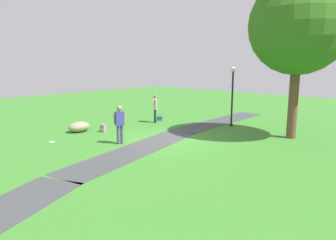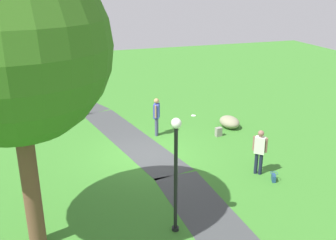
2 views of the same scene
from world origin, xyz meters
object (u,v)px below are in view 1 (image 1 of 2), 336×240
man_near_boulder (120,122)px  lamp_post (232,90)px  lawn_boulder (79,127)px  handbag_on_grass (160,118)px  woman_with_handbag (155,107)px  backpack_by_boulder (103,128)px  frisbee_on_grass (52,142)px  large_shade_tree (299,26)px

man_near_boulder → lamp_post: bearing=167.4°
lawn_boulder → handbag_on_grass: (-5.16, 0.90, -0.13)m
woman_with_handbag → backpack_by_boulder: 3.78m
lawn_boulder → woman_with_handbag: size_ratio=0.72×
backpack_by_boulder → lamp_post: bearing=145.0°
frisbee_on_grass → man_near_boulder: bearing=126.8°
handbag_on_grass → backpack_by_boulder: backpack_by_boulder is taller
lamp_post → frisbee_on_grass: lamp_post is taller
large_shade_tree → man_near_boulder: (6.27, -5.20, -4.21)m
large_shade_tree → lawn_boulder: bearing=-55.0°
lawn_boulder → backpack_by_boulder: size_ratio=3.04×
large_shade_tree → backpack_by_boulder: 10.67m
lamp_post → lawn_boulder: size_ratio=2.75×
handbag_on_grass → backpack_by_boulder: 4.34m
man_near_boulder → backpack_by_boulder: bearing=-110.6°
lawn_boulder → backpack_by_boulder: lawn_boulder is taller
lamp_post → backpack_by_boulder: (5.91, -4.13, -1.88)m
woman_with_handbag → backpack_by_boulder: woman_with_handbag is taller
lawn_boulder → backpack_by_boulder: 1.26m
lamp_post → frisbee_on_grass: 9.91m
large_shade_tree → frisbee_on_grass: bearing=-43.5°
woman_with_handbag → lawn_boulder: bearing=-14.3°
man_near_boulder → frisbee_on_grass: size_ratio=7.22×
frisbee_on_grass → woman_with_handbag: bearing=178.7°
large_shade_tree → woman_with_handbag: large_shade_tree is taller
woman_with_handbag → frisbee_on_grass: bearing=-1.3°
large_shade_tree → frisbee_on_grass: size_ratio=31.32×
large_shade_tree → woman_with_handbag: bearing=-78.1°
large_shade_tree → man_near_boulder: bearing=-39.7°
woman_with_handbag → handbag_on_grass: (-0.65, -0.24, -0.83)m
backpack_by_boulder → frisbee_on_grass: (2.88, 0.04, -0.18)m
lamp_post → woman_with_handbag: lamp_post is taller
backpack_by_boulder → frisbee_on_grass: 2.88m
handbag_on_grass → lawn_boulder: bearing=-9.9°
woman_with_handbag → man_near_boulder: 5.24m
large_shade_tree → frisbee_on_grass: large_shade_tree is taller
large_shade_tree → backpack_by_boulder: bearing=-55.8°
lamp_post → man_near_boulder: size_ratio=1.94×
large_shade_tree → handbag_on_grass: 9.39m
man_near_boulder → frisbee_on_grass: 3.33m
lamp_post → handbag_on_grass: (1.57, -4.19, -1.94)m
backpack_by_boulder → large_shade_tree: bearing=124.2°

